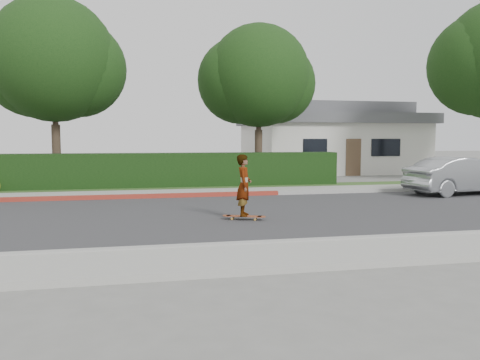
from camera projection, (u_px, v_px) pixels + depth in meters
The scene contains 15 objects.
ground at pixel (285, 213), 13.29m from camera, with size 120.00×120.00×0.00m, color slate.
road at pixel (285, 213), 13.29m from camera, with size 60.00×8.00×0.01m, color #2D2D30.
curb_near at pixel (347, 241), 9.29m from camera, with size 60.00×0.20×0.15m, color #9E9E99.
sidewalk_near at pixel (368, 252), 8.41m from camera, with size 60.00×1.60×0.12m, color gray.
curb_far at pixel (252, 194), 17.28m from camera, with size 60.00×0.20×0.15m, color #9E9E99.
curb_red_section at pixel (112, 197), 16.25m from camera, with size 12.00×0.21×0.15m, color maroon.
sidewalk_far at pixel (246, 191), 18.16m from camera, with size 60.00×1.60×0.12m, color gray.
planting_strip at pixel (238, 187), 19.72m from camera, with size 60.00×1.60×0.10m, color #2D4C1E.
hedge at pixel (165, 171), 19.62m from camera, with size 15.00×1.00×1.50m, color black.
tree_left at pixel (54, 64), 19.75m from camera, with size 5.99×5.21×8.00m.
tree_center at pixel (257, 79), 22.12m from camera, with size 5.66×4.84×7.44m.
house at pixel (329, 139), 30.34m from camera, with size 10.60×8.60×4.30m.
skateboard at pixel (244, 216), 12.08m from camera, with size 1.12×0.62×0.10m.
skateboarder at pixel (244, 185), 12.00m from camera, with size 0.58×0.38×1.59m, color white.
car_silver at pixel (461, 176), 17.62m from camera, with size 1.50×4.29×1.41m, color #A5A8AC.
Camera 1 is at (-3.96, -12.61, 2.10)m, focal length 35.00 mm.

